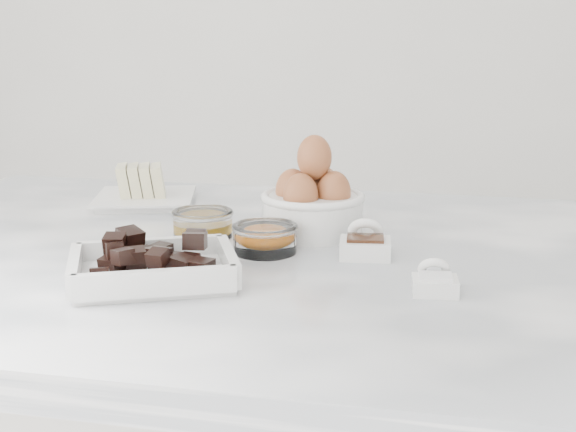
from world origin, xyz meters
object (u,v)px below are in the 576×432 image
(sugar_ramekin, at_px, (333,203))
(vanilla_spoon, at_px, (365,243))
(chocolate_dish, at_px, (153,264))
(egg_bowl, at_px, (313,202))
(honey_bowl, at_px, (203,223))
(salt_spoon, at_px, (435,281))
(zest_bowl, at_px, (265,237))
(butter_plate, at_px, (143,190))

(sugar_ramekin, height_order, vanilla_spoon, vanilla_spoon)
(chocolate_dish, bearing_deg, egg_bowl, 61.39)
(honey_bowl, relative_size, vanilla_spoon, 1.04)
(honey_bowl, bearing_deg, salt_spoon, -27.53)
(egg_bowl, relative_size, salt_spoon, 2.26)
(egg_bowl, bearing_deg, zest_bowl, -112.06)
(chocolate_dish, relative_size, butter_plate, 1.18)
(sugar_ramekin, bearing_deg, butter_plate, 174.80)
(chocolate_dish, xyz_separation_m, zest_bowl, (0.09, 0.15, -0.00))
(butter_plate, xyz_separation_m, honey_bowl, (0.16, -0.17, -0.00))
(vanilla_spoon, bearing_deg, zest_bowl, -174.02)
(butter_plate, relative_size, zest_bowl, 2.23)
(salt_spoon, bearing_deg, vanilla_spoon, 126.58)
(butter_plate, relative_size, honey_bowl, 2.22)
(sugar_ramekin, xyz_separation_m, zest_bowl, (-0.05, -0.20, -0.00))
(zest_bowl, xyz_separation_m, vanilla_spoon, (0.13, 0.01, -0.00))
(chocolate_dish, distance_m, zest_bowl, 0.17)
(zest_bowl, distance_m, salt_spoon, 0.24)
(chocolate_dish, xyz_separation_m, egg_bowl, (0.14, 0.25, 0.02))
(butter_plate, bearing_deg, salt_spoon, -35.30)
(chocolate_dish, height_order, vanilla_spoon, chocolate_dish)
(egg_bowl, bearing_deg, salt_spoon, -50.43)
(sugar_ramekin, bearing_deg, egg_bowl, -97.55)
(sugar_ramekin, height_order, egg_bowl, egg_bowl)
(egg_bowl, xyz_separation_m, salt_spoon, (0.18, -0.21, -0.03))
(honey_bowl, xyz_separation_m, vanilla_spoon, (0.23, -0.04, -0.00))
(zest_bowl, xyz_separation_m, salt_spoon, (0.22, -0.11, -0.01))
(sugar_ramekin, xyz_separation_m, salt_spoon, (0.16, -0.31, -0.01))
(butter_plate, bearing_deg, zest_bowl, -41.30)
(sugar_ramekin, distance_m, egg_bowl, 0.10)
(sugar_ramekin, relative_size, egg_bowl, 0.49)
(butter_plate, height_order, salt_spoon, butter_plate)
(honey_bowl, xyz_separation_m, zest_bowl, (0.10, -0.06, 0.00))
(sugar_ramekin, bearing_deg, salt_spoon, -62.22)
(zest_bowl, bearing_deg, vanilla_spoon, 5.98)
(chocolate_dish, xyz_separation_m, butter_plate, (-0.17, 0.37, 0.00))
(sugar_ramekin, relative_size, zest_bowl, 0.84)
(honey_bowl, relative_size, salt_spoon, 1.34)
(vanilla_spoon, xyz_separation_m, salt_spoon, (0.09, -0.12, -0.00))
(chocolate_dish, height_order, honey_bowl, chocolate_dish)
(butter_plate, xyz_separation_m, egg_bowl, (0.30, -0.13, 0.02))
(honey_bowl, height_order, vanilla_spoon, vanilla_spoon)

